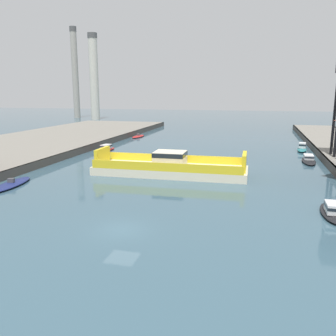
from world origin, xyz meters
TOP-DOWN VIEW (x-y plane):
  - ground_plane at (0.00, 0.00)m, footprint 400.00×400.00m
  - chain_ferry at (-1.02, 20.41)m, footprint 20.91×6.78m
  - moored_boat_near_left at (-17.97, 9.64)m, footprint 3.03×7.73m
  - moored_boat_near_right at (18.52, 34.43)m, footprint 2.18×7.23m
  - moored_boat_mid_left at (-17.96, 36.74)m, footprint 2.74×6.52m
  - moored_boat_mid_right at (17.44, 7.98)m, footprint 2.14×6.24m
  - moored_boat_far_left at (18.70, 45.79)m, footprint 2.35×5.59m
  - moored_boat_far_right at (-18.78, 58.30)m, footprint 2.22×6.39m
  - smokestack_distant_a at (-67.94, 117.93)m, footprint 2.89×2.89m
  - smokestack_distant_b at (-55.59, 110.62)m, footprint 3.80×3.80m

SIDE VIEW (x-z plane):
  - ground_plane at x=0.00m, z-range 0.00..0.00m
  - moored_boat_far_right at x=-18.78m, z-range -0.24..0.69m
  - moored_boat_near_left at x=-17.97m, z-range -0.24..0.71m
  - moored_boat_near_right at x=18.52m, z-range -0.15..1.01m
  - moored_boat_mid_left at x=-17.96m, z-range -0.15..1.02m
  - moored_boat_mid_right at x=17.44m, z-range -0.16..1.12m
  - moored_boat_far_left at x=18.70m, z-range -0.21..1.39m
  - chain_ferry at x=-1.02m, z-range -0.65..2.65m
  - smokestack_distant_b at x=-55.59m, z-range 1.03..35.17m
  - smokestack_distant_a at x=-67.94m, z-range 1.04..39.33m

